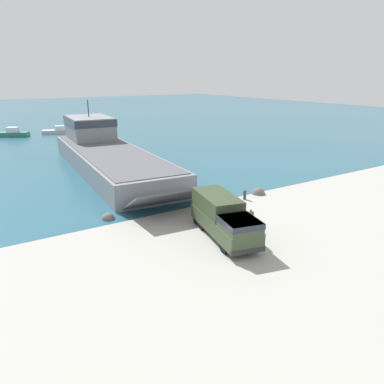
{
  "coord_description": "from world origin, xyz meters",
  "views": [
    {
      "loc": [
        -17.63,
        -22.63,
        11.45
      ],
      "look_at": [
        -1.71,
        2.2,
        2.21
      ],
      "focal_mm": 35.0,
      "sensor_mm": 36.0,
      "label": 1
    }
  ],
  "objects_px": {
    "landing_craft": "(105,151)",
    "moored_boat_a": "(11,133)",
    "soldier_on_ramp": "(250,218)",
    "military_truck": "(224,217)",
    "moored_boat_b": "(58,131)",
    "mooring_bollard": "(245,194)"
  },
  "relations": [
    {
      "from": "soldier_on_ramp",
      "to": "moored_boat_b",
      "type": "xyz_separation_m",
      "value": [
        0.05,
        59.41,
        -0.44
      ]
    },
    {
      "from": "landing_craft",
      "to": "mooring_bollard",
      "type": "distance_m",
      "value": 21.36
    },
    {
      "from": "landing_craft",
      "to": "moored_boat_a",
      "type": "height_order",
      "value": "landing_craft"
    },
    {
      "from": "military_truck",
      "to": "soldier_on_ramp",
      "type": "distance_m",
      "value": 2.6
    },
    {
      "from": "moored_boat_b",
      "to": "moored_boat_a",
      "type": "bearing_deg",
      "value": 103.88
    },
    {
      "from": "military_truck",
      "to": "moored_boat_a",
      "type": "height_order",
      "value": "military_truck"
    },
    {
      "from": "soldier_on_ramp",
      "to": "moored_boat_a",
      "type": "distance_m",
      "value": 60.76
    },
    {
      "from": "moored_boat_b",
      "to": "mooring_bollard",
      "type": "relative_size",
      "value": 6.78
    },
    {
      "from": "landing_craft",
      "to": "soldier_on_ramp",
      "type": "bearing_deg",
      "value": -80.78
    },
    {
      "from": "mooring_bollard",
      "to": "moored_boat_a",
      "type": "bearing_deg",
      "value": 103.55
    },
    {
      "from": "moored_boat_b",
      "to": "military_truck",
      "type": "bearing_deg",
      "value": -163.82
    },
    {
      "from": "military_truck",
      "to": "mooring_bollard",
      "type": "xyz_separation_m",
      "value": [
        6.95,
        5.74,
        -1.0
      ]
    },
    {
      "from": "landing_craft",
      "to": "mooring_bollard",
      "type": "height_order",
      "value": "landing_craft"
    },
    {
      "from": "military_truck",
      "to": "moored_boat_b",
      "type": "relative_size",
      "value": 1.27
    },
    {
      "from": "landing_craft",
      "to": "moored_boat_a",
      "type": "relative_size",
      "value": 5.03
    },
    {
      "from": "moored_boat_b",
      "to": "mooring_bollard",
      "type": "height_order",
      "value": "moored_boat_b"
    },
    {
      "from": "military_truck",
      "to": "moored_boat_a",
      "type": "bearing_deg",
      "value": -160.99
    },
    {
      "from": "moored_boat_a",
      "to": "moored_boat_b",
      "type": "xyz_separation_m",
      "value": [
        8.73,
        -0.73,
        -0.09
      ]
    },
    {
      "from": "soldier_on_ramp",
      "to": "moored_boat_b",
      "type": "distance_m",
      "value": 59.41
    },
    {
      "from": "landing_craft",
      "to": "moored_boat_b",
      "type": "relative_size",
      "value": 5.48
    },
    {
      "from": "soldier_on_ramp",
      "to": "moored_boat_a",
      "type": "bearing_deg",
      "value": -155.56
    },
    {
      "from": "military_truck",
      "to": "moored_boat_b",
      "type": "distance_m",
      "value": 59.38
    }
  ]
}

